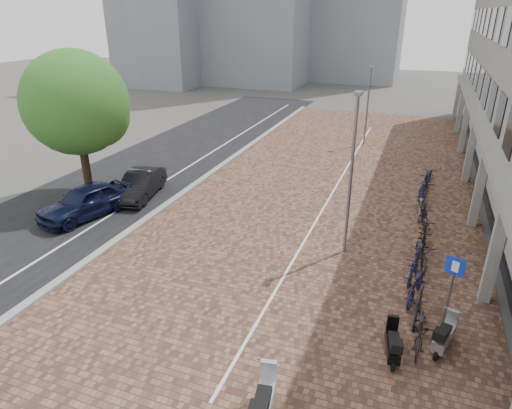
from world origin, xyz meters
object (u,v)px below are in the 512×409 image
object	(u,v)px
scooter_mid	(393,342)
car_navy	(85,201)
scooter_back	(264,401)
car_dark	(140,184)
parking_sign	(452,283)
scooter_front	(445,334)

from	to	relation	value
scooter_mid	car_navy	bearing A→B (deg)	153.38
scooter_back	scooter_mid	bearing A→B (deg)	41.61
car_dark	parking_sign	xyz separation A→B (m)	(14.46, -5.86, 1.06)
car_dark	scooter_mid	size ratio (longest dim) A/B	2.75
car_dark	scooter_back	xyz separation A→B (m)	(10.54, -10.66, -0.05)
scooter_mid	parking_sign	bearing A→B (deg)	41.24
scooter_front	car_dark	bearing A→B (deg)	172.73
scooter_front	parking_sign	size ratio (longest dim) A/B	0.59
scooter_front	scooter_back	bearing A→B (deg)	-116.80
car_navy	scooter_back	bearing A→B (deg)	-17.91
car_navy	car_dark	world-z (taller)	car_navy
scooter_front	parking_sign	xyz separation A→B (m)	(0.00, 0.76, 1.21)
scooter_front	scooter_mid	size ratio (longest dim) A/B	1.02
car_navy	scooter_mid	world-z (taller)	car_navy
car_navy	scooter_front	world-z (taller)	car_navy
car_navy	scooter_mid	xyz separation A→B (m)	(14.12, -4.52, -0.25)
car_navy	parking_sign	size ratio (longest dim) A/B	1.73
car_navy	scooter_front	bearing A→B (deg)	2.50
scooter_back	parking_sign	distance (m)	6.30
scooter_front	scooter_mid	world-z (taller)	scooter_front
car_dark	scooter_back	world-z (taller)	car_dark
parking_sign	scooter_mid	bearing A→B (deg)	-107.05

